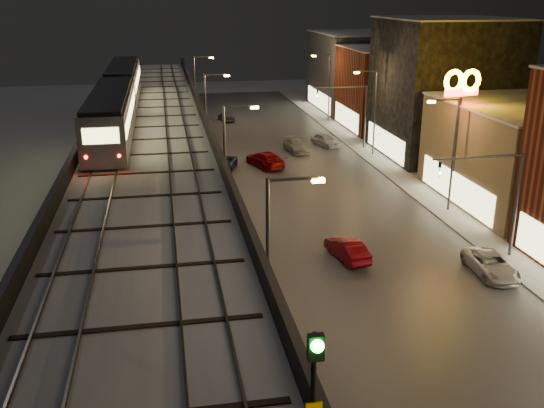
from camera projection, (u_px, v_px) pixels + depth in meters
road_surface at (320, 202)px, 50.33m from camera, size 17.00×120.00×0.06m
sidewalk_right at (432, 194)px, 52.01m from camera, size 4.00×120.00×0.14m
under_viaduct_pavement at (155, 211)px, 48.06m from camera, size 11.00×120.00×0.06m
elevated_viaduct at (150, 153)px, 43.29m from camera, size 9.00×100.00×6.30m
viaduct_trackbed at (149, 142)px, 43.16m from camera, size 8.40×100.00×0.32m
viaduct_parapet_streetside at (210, 133)px, 43.77m from camera, size 0.30×100.00×1.10m
viaduct_parapet_far at (85, 138)px, 42.30m from camera, size 0.30×100.00×1.10m
building_c at (528, 154)px, 49.00m from camera, size 12.20×15.20×8.16m
building_d at (444, 89)px, 62.89m from camera, size 12.20×13.20×14.16m
building_e at (393, 88)px, 76.56m from camera, size 12.20×12.20×10.16m
building_f at (359, 71)px, 89.41m from camera, size 12.20×16.20×11.16m
streetlight_left_1 at (274, 259)px, 26.84m from camera, size 2.57×0.28×9.00m
streetlight_left_2 at (229, 157)px, 43.57m from camera, size 2.57×0.28×9.00m
streetlight_right_2 at (451, 147)px, 46.46m from camera, size 2.56×0.28×9.00m
streetlight_left_3 at (208, 112)px, 60.30m from camera, size 2.57×0.28×9.00m
streetlight_right_3 at (373, 107)px, 63.20m from camera, size 2.56×0.28×9.00m
streetlight_left_4 at (197, 86)px, 77.04m from camera, size 2.57×0.28×9.00m
streetlight_right_4 at (327, 83)px, 79.93m from camera, size 2.56×0.28×9.00m
traffic_light_rig_a at (501, 193)px, 38.19m from camera, size 6.10×0.34×7.00m
traffic_light_rig_b at (355, 109)px, 66.07m from camera, size 6.10×0.34×7.00m
subway_train at (118, 96)px, 50.75m from camera, size 2.80×34.23×3.34m
rail_signal at (315, 373)px, 12.60m from camera, size 0.37×0.44×3.19m
car_near_white at (347, 250)px, 39.18m from camera, size 2.17×4.34×1.36m
car_mid_silver at (223, 163)px, 59.30m from camera, size 3.71×5.59×1.43m
car_mid_dark at (265, 160)px, 60.15m from camera, size 3.78×5.72×1.54m
car_far_white at (226, 117)px, 82.02m from camera, size 2.26×4.01×1.29m
car_onc_dark at (491, 265)px, 37.02m from camera, size 2.35×4.77×1.30m
car_onc_white at (296, 146)px, 66.05m from camera, size 2.50×4.76×1.32m
car_onc_red at (325, 141)px, 68.39m from camera, size 2.94×4.48×1.42m
sign_mcdonalds at (461, 94)px, 46.99m from camera, size 3.25×0.76×10.92m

